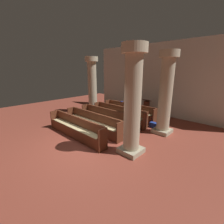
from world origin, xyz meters
name	(u,v)px	position (x,y,z in m)	size (l,w,h in m)	color
ground_plane	(83,145)	(0.00, 0.00, 0.00)	(19.20, 19.20, 0.00)	brown
back_wall	(159,80)	(0.00, 6.08, 2.25)	(10.00, 0.16, 4.50)	silver
pew_row_0	(129,110)	(-0.85, 4.09, 0.48)	(3.64, 0.47, 0.88)	brown
pew_row_1	(118,113)	(-0.85, 3.12, 0.48)	(3.64, 0.46, 0.88)	brown
pew_row_2	(106,117)	(-0.85, 2.15, 0.48)	(3.64, 0.46, 0.88)	brown
pew_row_3	(92,122)	(-0.85, 1.18, 0.48)	(3.64, 0.47, 0.88)	brown
pew_row_4	(75,127)	(-0.85, 0.22, 0.48)	(3.64, 0.46, 0.88)	brown
pillar_aisle_side	(166,93)	(1.74, 3.32, 1.92)	(0.83, 0.83, 3.69)	tan
pillar_far_side	(92,85)	(-3.40, 3.37, 1.92)	(0.83, 0.83, 3.69)	tan
pillar_aisle_rear	(133,101)	(1.74, 0.83, 1.92)	(0.82, 0.82, 3.69)	tan
lectern	(146,109)	(-0.31, 5.25, 0.45)	(0.48, 0.45, 1.08)	#492215
hymn_book	(122,102)	(-1.58, 4.28, 0.89)	(0.14, 0.18, 0.03)	navy
kneeler_box_blue	(154,125)	(1.12, 3.67, 0.13)	(0.41, 0.25, 0.26)	navy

